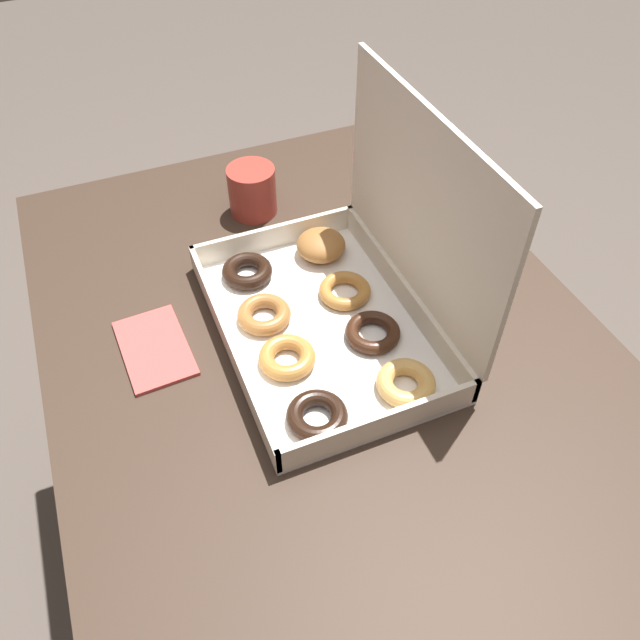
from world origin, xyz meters
name	(u,v)px	position (x,y,z in m)	size (l,w,h in m)	color
ground_plane	(330,564)	(0.00, 0.00, 0.00)	(8.00, 8.00, 0.00)	#564C44
dining_table	(335,400)	(0.00, 0.00, 0.65)	(1.18, 0.81, 0.76)	#38281E
donut_box	(344,291)	(-0.06, 0.04, 0.82)	(0.42, 0.30, 0.33)	white
coffee_mug	(254,189)	(-0.38, 0.00, 0.81)	(0.09, 0.09, 0.09)	#A3382D
paper_napkin	(155,348)	(-0.12, -0.24, 0.76)	(0.15, 0.10, 0.01)	#CC4C47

